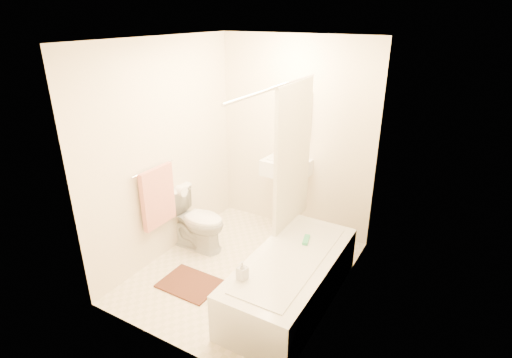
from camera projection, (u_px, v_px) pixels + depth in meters
The scene contains 17 objects.
floor at pixel (245, 271), 4.36m from camera, with size 2.40×2.40×0.00m, color beige.
ceiling at pixel (242, 39), 3.43m from camera, with size 2.40×2.40×0.00m, color white.
wall_back at pixel (295, 138), 4.85m from camera, with size 2.00×0.02×2.40m, color beige.
wall_left at pixel (165, 152), 4.36m from camera, with size 0.02×2.40×2.40m, color beige.
wall_right at pixel (342, 190), 3.43m from camera, with size 0.02×2.40×2.40m, color beige.
mirror at pixel (295, 114), 4.72m from camera, with size 0.40×0.03×0.55m, color white.
curtain_rod at pixel (277, 87), 3.53m from camera, with size 0.03×0.03×1.70m, color silver.
shower_curtain at pixel (293, 157), 4.15m from camera, with size 0.04×0.80×1.55m, color silver.
towel_bar at pixel (153, 168), 4.18m from camera, with size 0.02×0.02×0.60m, color silver.
towel at pixel (158, 197), 4.29m from camera, with size 0.06×0.45×0.66m, color #CC7266.
toilet_paper at pixel (181, 191), 4.61m from camera, with size 0.12×0.12×0.11m, color white.
toilet at pixel (196, 220), 4.68m from camera, with size 0.41×0.73×0.72m, color white.
sink at pixel (287, 192), 5.01m from camera, with size 0.53×0.43×1.05m, color white, non-canonical shape.
bathtub at pixel (291, 279), 3.84m from camera, with size 0.73×1.68×0.47m, color silver, non-canonical shape.
bath_mat at pixel (190, 284), 4.14m from camera, with size 0.59×0.44×0.02m, color #56241E.
soap_bottle at pixel (242, 271), 3.43m from camera, with size 0.08×0.08×0.18m, color silver.
scrub_brush at pixel (306, 240), 4.02m from camera, with size 0.05×0.18×0.04m, color #3AAA6A.
Camera 1 is at (1.92, -3.08, 2.62)m, focal length 28.00 mm.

